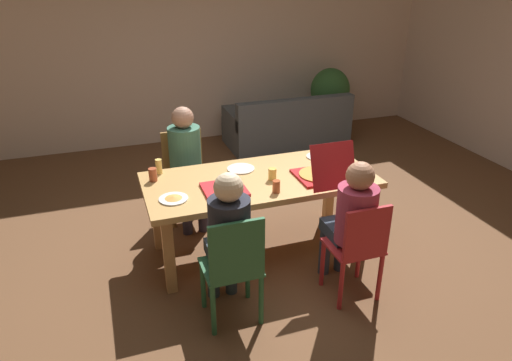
# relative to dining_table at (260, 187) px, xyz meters

# --- Properties ---
(ground_plane) EXTENTS (20.00, 20.00, 0.00)m
(ground_plane) POSITION_rel_dining_table_xyz_m (0.00, 0.00, -0.68)
(ground_plane) COLOR brown
(back_wall) EXTENTS (7.81, 0.12, 2.74)m
(back_wall) POSITION_rel_dining_table_xyz_m (0.00, 3.39, 0.69)
(back_wall) COLOR beige
(back_wall) RESTS_ON ground
(dining_table) EXTENTS (2.09, 0.96, 0.77)m
(dining_table) POSITION_rel_dining_table_xyz_m (0.00, 0.00, 0.00)
(dining_table) COLOR tan
(dining_table) RESTS_ON ground
(chair_0) EXTENTS (0.41, 0.38, 0.90)m
(chair_0) POSITION_rel_dining_table_xyz_m (0.50, -0.94, -0.18)
(chair_0) COLOR #B4262A
(chair_0) RESTS_ON ground
(person_0) EXTENTS (0.32, 0.53, 1.20)m
(person_0) POSITION_rel_dining_table_xyz_m (0.50, -0.80, 0.03)
(person_0) COLOR #2D3848
(person_0) RESTS_ON ground
(chair_1) EXTENTS (0.45, 0.39, 0.94)m
(chair_1) POSITION_rel_dining_table_xyz_m (-0.52, 0.94, -0.18)
(chair_1) COLOR olive
(chair_1) RESTS_ON ground
(person_1) EXTENTS (0.33, 0.54, 1.25)m
(person_1) POSITION_rel_dining_table_xyz_m (-0.52, 0.80, 0.05)
(person_1) COLOR #2F2C41
(person_1) RESTS_ON ground
(chair_2) EXTENTS (0.43, 0.39, 0.95)m
(chair_2) POSITION_rel_dining_table_xyz_m (-0.52, -0.90, -0.16)
(chair_2) COLOR #2A613A
(chair_2) RESTS_ON ground
(person_2) EXTENTS (0.31, 0.48, 1.24)m
(person_2) POSITION_rel_dining_table_xyz_m (-0.52, -0.76, 0.04)
(person_2) COLOR #2D3941
(person_2) RESTS_ON ground
(pizza_box_0) EXTENTS (0.40, 0.53, 0.41)m
(pizza_box_0) POSITION_rel_dining_table_xyz_m (0.51, -0.22, 0.15)
(pizza_box_0) COLOR #AD1D20
(pizza_box_0) RESTS_ON dining_table
(pizza_box_1) EXTENTS (0.36, 0.36, 0.03)m
(pizza_box_1) POSITION_rel_dining_table_xyz_m (-0.38, -0.16, 0.11)
(pizza_box_1) COLOR red
(pizza_box_1) RESTS_ON dining_table
(plate_0) EXTENTS (0.26, 0.26, 0.01)m
(plate_0) POSITION_rel_dining_table_xyz_m (-0.11, 0.23, 0.10)
(plate_0) COLOR white
(plate_0) RESTS_ON dining_table
(plate_1) EXTENTS (0.24, 0.24, 0.03)m
(plate_1) POSITION_rel_dining_table_xyz_m (-0.82, -0.18, 0.10)
(plate_1) COLOR white
(plate_1) RESTS_ON dining_table
(plate_2) EXTENTS (0.24, 0.24, 0.01)m
(plate_2) POSITION_rel_dining_table_xyz_m (0.72, 0.27, 0.10)
(plate_2) COLOR white
(plate_2) RESTS_ON dining_table
(drinking_glass_0) EXTENTS (0.07, 0.07, 0.11)m
(drinking_glass_0) POSITION_rel_dining_table_xyz_m (0.09, -0.08, 0.15)
(drinking_glass_0) COLOR #E6C15A
(drinking_glass_0) RESTS_ON dining_table
(drinking_glass_1) EXTENTS (0.07, 0.07, 0.12)m
(drinking_glass_1) POSITION_rel_dining_table_xyz_m (-0.92, 0.25, 0.15)
(drinking_glass_1) COLOR #B24E2F
(drinking_glass_1) RESTS_ON dining_table
(drinking_glass_2) EXTENTS (0.06, 0.06, 0.14)m
(drinking_glass_2) POSITION_rel_dining_table_xyz_m (-0.85, 0.39, 0.16)
(drinking_glass_2) COLOR #E5C25E
(drinking_glass_2) RESTS_ON dining_table
(drinking_glass_3) EXTENTS (0.07, 0.07, 0.11)m
(drinking_glass_3) POSITION_rel_dining_table_xyz_m (0.03, -0.33, 0.15)
(drinking_glass_3) COLOR #B4512D
(drinking_glass_3) RESTS_ON dining_table
(couch) EXTENTS (1.76, 0.92, 0.80)m
(couch) POSITION_rel_dining_table_xyz_m (1.35, 2.59, -0.41)
(couch) COLOR #4D5359
(couch) RESTS_ON ground
(potted_plant) EXTENTS (0.61, 0.61, 1.06)m
(potted_plant) POSITION_rel_dining_table_xyz_m (2.18, 2.85, -0.03)
(potted_plant) COLOR #B77049
(potted_plant) RESTS_ON ground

